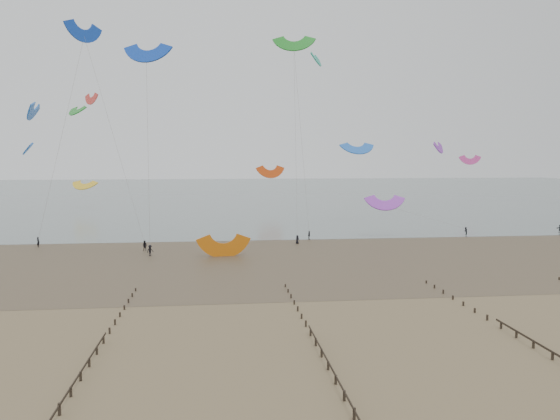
% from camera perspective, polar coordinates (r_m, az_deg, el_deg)
% --- Properties ---
extents(ground, '(500.00, 500.00, 0.00)m').
position_cam_1_polar(ground, '(55.76, -2.06, -11.07)').
color(ground, brown).
rests_on(ground, ground).
extents(sea_and_shore, '(500.00, 665.00, 0.03)m').
position_cam_1_polar(sea_and_shore, '(89.12, -6.40, -4.79)').
color(sea_and_shore, '#475654').
rests_on(sea_and_shore, ground).
extents(groynes, '(72.16, 50.16, 1.00)m').
position_cam_1_polar(groynes, '(38.42, 6.54, -18.23)').
color(groynes, black).
rests_on(groynes, ground).
extents(kitesurfer_lead, '(0.79, 0.78, 1.84)m').
position_cam_1_polar(kitesurfer_lead, '(105.99, -23.95, -3.08)').
color(kitesurfer_lead, black).
rests_on(kitesurfer_lead, ground).
extents(kitesurfers, '(143.70, 21.43, 1.82)m').
position_cam_1_polar(kitesurfers, '(102.31, 3.15, -2.94)').
color(kitesurfers, black).
rests_on(kitesurfers, ground).
extents(grounded_kite, '(7.78, 6.36, 3.97)m').
position_cam_1_polar(grounded_kite, '(88.66, -5.89, -4.84)').
color(grounded_kite, orange).
rests_on(grounded_kite, ground).
extents(kites_airborne, '(234.63, 129.22, 35.37)m').
position_cam_1_polar(kites_airborne, '(146.07, -8.86, 7.61)').
color(kites_airborne, '#9B213D').
rests_on(kites_airborne, ground).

